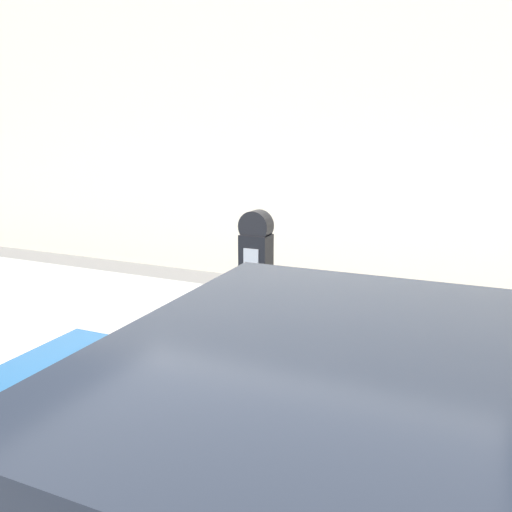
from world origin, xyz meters
The scene contains 3 objects.
sidewalk centered at (0.00, 2.20, 0.07)m, with size 24.00×2.80×0.13m.
building_facade centered at (0.00, 4.77, 2.31)m, with size 24.00×0.30×4.62m.
parking_meter centered at (-0.26, 0.95, 1.13)m, with size 0.20×0.15×1.41m.
Camera 1 is at (1.00, -1.82, 1.96)m, focal length 35.00 mm.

